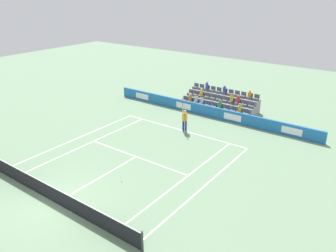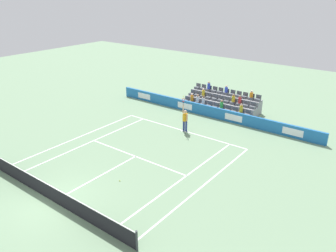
{
  "view_description": "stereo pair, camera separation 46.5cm",
  "coord_description": "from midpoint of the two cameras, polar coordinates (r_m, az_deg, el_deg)",
  "views": [
    {
      "loc": [
        -13.46,
        8.48,
        10.51
      ],
      "look_at": [
        -0.13,
        -9.81,
        1.1
      ],
      "focal_mm": 36.14,
      "sensor_mm": 36.0,
      "label": 1
    },
    {
      "loc": [
        -13.83,
        8.21,
        10.51
      ],
      "look_at": [
        -0.13,
        -9.81,
        1.1
      ],
      "focal_mm": 36.14,
      "sensor_mm": 36.0,
      "label": 2
    }
  ],
  "objects": [
    {
      "name": "ground_plane",
      "position": [
        19.14,
        -18.08,
        -12.01
      ],
      "size": [
        80.0,
        80.0,
        0.0
      ],
      "primitive_type": "plane",
      "color": "gray"
    },
    {
      "name": "line_baseline",
      "position": [
        26.57,
        2.99,
        -0.75
      ],
      "size": [
        10.97,
        0.1,
        0.01
      ],
      "primitive_type": "cube",
      "color": "white",
      "rests_on": "ground"
    },
    {
      "name": "line_service",
      "position": [
        22.67,
        -4.92,
        -5.12
      ],
      "size": [
        8.23,
        0.1,
        0.01
      ],
      "primitive_type": "cube",
      "color": "white",
      "rests_on": "ground"
    },
    {
      "name": "line_centre_service",
      "position": [
        20.73,
        -10.88,
        -8.32
      ],
      "size": [
        0.1,
        6.4,
        0.01
      ],
      "primitive_type": "cube",
      "color": "white",
      "rests_on": "ground"
    },
    {
      "name": "line_singles_sideline_left",
      "position": [
        25.1,
        -12.64,
        -2.75
      ],
      "size": [
        0.1,
        11.89,
        0.01
      ],
      "primitive_type": "cube",
      "color": "white",
      "rests_on": "ground"
    },
    {
      "name": "line_singles_sideline_right",
      "position": [
        20.13,
        3.06,
        -8.91
      ],
      "size": [
        0.1,
        11.89,
        0.01
      ],
      "primitive_type": "cube",
      "color": "white",
      "rests_on": "ground"
    },
    {
      "name": "line_doubles_sideline_left",
      "position": [
        26.09,
        -14.61,
        -1.95
      ],
      "size": [
        0.1,
        11.89,
        0.01
      ],
      "primitive_type": "cube",
      "color": "white",
      "rests_on": "ground"
    },
    {
      "name": "line_doubles_sideline_right",
      "position": [
        19.52,
        6.43,
        -10.14
      ],
      "size": [
        0.1,
        11.89,
        0.01
      ],
      "primitive_type": "cube",
      "color": "white",
      "rests_on": "ground"
    },
    {
      "name": "line_centre_mark",
      "position": [
        26.5,
        2.87,
        -0.81
      ],
      "size": [
        0.1,
        0.2,
        0.01
      ],
      "primitive_type": "cube",
      "color": "white",
      "rests_on": "ground"
    },
    {
      "name": "sponsor_barrier",
      "position": [
        29.49,
        7.31,
        2.49
      ],
      "size": [
        19.46,
        0.22,
        0.95
      ],
      "color": "#1E66AD",
      "rests_on": "ground"
    },
    {
      "name": "tennis_net",
      "position": [
        18.87,
        -18.27,
        -10.77
      ],
      "size": [
        11.97,
        0.1,
        1.07
      ],
      "color": "#33383D",
      "rests_on": "ground"
    },
    {
      "name": "tennis_player",
      "position": [
        26.0,
        3.4,
        1.06
      ],
      "size": [
        0.52,
        0.38,
        2.85
      ],
      "color": "navy",
      "rests_on": "ground"
    },
    {
      "name": "stadium_stand",
      "position": [
        31.38,
        9.45,
        3.76
      ],
      "size": [
        6.82,
        2.85,
        2.18
      ],
      "color": "gray",
      "rests_on": "ground"
    },
    {
      "name": "loose_tennis_ball",
      "position": [
        20.04,
        -7.47,
        -9.15
      ],
      "size": [
        0.07,
        0.07,
        0.07
      ],
      "primitive_type": "sphere",
      "color": "#D1E533",
      "rests_on": "ground"
    }
  ]
}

